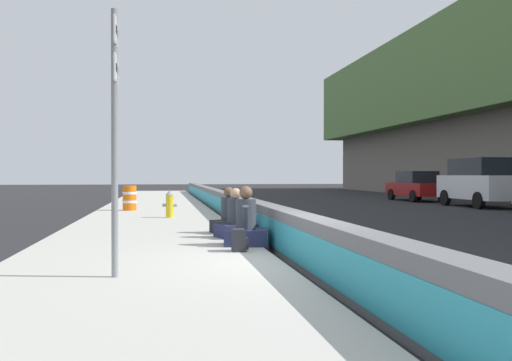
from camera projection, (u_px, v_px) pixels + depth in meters
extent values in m
plane|color=#232326|center=(311.00, 270.00, 9.02)|extent=(160.00, 160.00, 0.00)
cube|color=#B5B2A8|center=(141.00, 270.00, 8.59)|extent=(80.00, 4.40, 0.14)
cube|color=slate|center=(311.00, 243.00, 9.02)|extent=(76.00, 0.44, 0.85)
cube|color=teal|center=(297.00, 246.00, 8.98)|extent=(74.48, 0.01, 0.54)
cylinder|color=gray|center=(115.00, 143.00, 7.61)|extent=(0.09, 0.09, 3.60)
cube|color=white|center=(116.00, 31.00, 7.59)|extent=(0.44, 0.02, 0.36)
cube|color=black|center=(117.00, 31.00, 7.60)|extent=(0.30, 0.01, 0.10)
cube|color=white|center=(116.00, 69.00, 7.60)|extent=(0.44, 0.02, 0.36)
cube|color=black|center=(117.00, 69.00, 7.60)|extent=(0.30, 0.01, 0.10)
cylinder|color=gold|center=(170.00, 206.00, 18.14)|extent=(0.24, 0.24, 0.72)
cone|color=gray|center=(170.00, 193.00, 18.14)|extent=(0.26, 0.26, 0.16)
cylinder|color=gray|center=(175.00, 205.00, 18.17)|extent=(0.10, 0.12, 0.10)
cylinder|color=gray|center=(164.00, 205.00, 18.11)|extent=(0.10, 0.12, 0.10)
cube|color=#23284C|center=(246.00, 237.00, 11.06)|extent=(0.83, 0.93, 0.31)
cylinder|color=#333842|center=(246.00, 214.00, 11.06)|extent=(0.40, 0.40, 0.59)
sphere|color=brown|center=(246.00, 193.00, 11.05)|extent=(0.26, 0.26, 0.26)
cylinder|color=#333842|center=(246.00, 216.00, 11.28)|extent=(0.32, 0.18, 0.52)
cylinder|color=#333842|center=(246.00, 218.00, 10.84)|extent=(0.32, 0.18, 0.52)
cube|color=#23284C|center=(236.00, 231.00, 12.42)|extent=(0.88, 0.95, 0.29)
cylinder|color=#333842|center=(236.00, 212.00, 12.42)|extent=(0.37, 0.37, 0.55)
sphere|color=tan|center=(236.00, 194.00, 12.41)|extent=(0.24, 0.24, 0.24)
cylinder|color=#333842|center=(232.00, 214.00, 12.60)|extent=(0.31, 0.21, 0.48)
cylinder|color=#333842|center=(240.00, 215.00, 12.24)|extent=(0.31, 0.21, 0.48)
cube|color=black|center=(229.00, 227.00, 13.40)|extent=(0.79, 0.88, 0.29)
cylinder|color=#333842|center=(229.00, 209.00, 13.39)|extent=(0.37, 0.37, 0.55)
sphere|color=brown|center=(229.00, 192.00, 13.39)|extent=(0.24, 0.24, 0.24)
cylinder|color=#333842|center=(226.00, 211.00, 13.59)|extent=(0.30, 0.18, 0.48)
cylinder|color=#333842|center=(231.00, 212.00, 13.20)|extent=(0.30, 0.18, 0.48)
cube|color=#232328|center=(238.00, 240.00, 10.18)|extent=(0.32, 0.22, 0.40)
cube|color=#232328|center=(246.00, 243.00, 10.20)|extent=(0.22, 0.06, 0.20)
cylinder|color=orange|center=(130.00, 198.00, 21.81)|extent=(0.52, 0.52, 0.95)
cylinder|color=white|center=(130.00, 193.00, 21.80)|extent=(0.54, 0.54, 0.10)
cylinder|color=white|center=(130.00, 202.00, 21.81)|extent=(0.54, 0.54, 0.10)
cube|color=silver|center=(480.00, 187.00, 26.49)|extent=(4.83, 2.00, 1.10)
cube|color=black|center=(481.00, 167.00, 26.38)|extent=(3.13, 1.78, 0.80)
cylinder|color=black|center=(445.00, 198.00, 27.88)|extent=(0.76, 0.23, 0.76)
cylinder|color=black|center=(480.00, 197.00, 28.15)|extent=(0.76, 0.23, 0.76)
cylinder|color=black|center=(479.00, 200.00, 24.84)|extent=(0.76, 0.23, 0.76)
cube|color=maroon|center=(416.00, 189.00, 32.60)|extent=(4.54, 1.91, 0.72)
cube|color=black|center=(417.00, 177.00, 32.49)|extent=(2.24, 1.67, 0.66)
cylinder|color=black|center=(391.00, 194.00, 33.86)|extent=(0.67, 0.24, 0.66)
cylinder|color=black|center=(418.00, 194.00, 34.18)|extent=(0.67, 0.24, 0.66)
cylinder|color=black|center=(414.00, 196.00, 31.03)|extent=(0.67, 0.24, 0.66)
cylinder|color=black|center=(443.00, 196.00, 31.35)|extent=(0.67, 0.24, 0.66)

